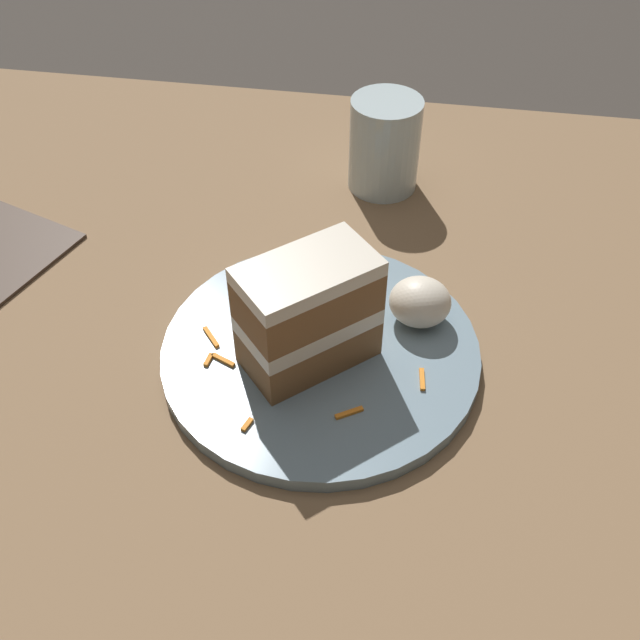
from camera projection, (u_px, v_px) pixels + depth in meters
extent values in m
plane|color=#38332D|center=(285.00, 368.00, 0.68)|extent=(6.00, 6.00, 0.00)
cube|color=#846647|center=(284.00, 360.00, 0.67)|extent=(1.37, 0.94, 0.02)
cylinder|color=gray|center=(320.00, 355.00, 0.66)|extent=(0.28, 0.28, 0.01)
cube|color=brown|center=(309.00, 341.00, 0.63)|extent=(0.12, 0.12, 0.04)
cube|color=silver|center=(308.00, 319.00, 0.61)|extent=(0.12, 0.12, 0.02)
cube|color=brown|center=(308.00, 296.00, 0.60)|extent=(0.12, 0.12, 0.04)
cube|color=silver|center=(307.00, 272.00, 0.58)|extent=(0.12, 0.12, 0.01)
ellipsoid|color=silver|center=(420.00, 302.00, 0.66)|extent=(0.06, 0.05, 0.04)
cylinder|color=orange|center=(297.00, 273.00, 0.72)|extent=(0.06, 0.06, 0.00)
cube|color=orange|center=(211.00, 337.00, 0.66)|extent=(0.02, 0.02, 0.00)
cube|color=orange|center=(208.00, 360.00, 0.64)|extent=(0.01, 0.01, 0.00)
cube|color=orange|center=(368.00, 318.00, 0.68)|extent=(0.01, 0.02, 0.00)
cube|color=orange|center=(247.00, 425.00, 0.59)|extent=(0.01, 0.01, 0.00)
cube|color=orange|center=(244.00, 306.00, 0.69)|extent=(0.02, 0.00, 0.00)
cube|color=orange|center=(422.00, 379.00, 0.62)|extent=(0.01, 0.02, 0.00)
cube|color=orange|center=(240.00, 305.00, 0.69)|extent=(0.01, 0.02, 0.00)
cube|color=orange|center=(349.00, 413.00, 0.60)|extent=(0.02, 0.02, 0.00)
cube|color=orange|center=(223.00, 360.00, 0.64)|extent=(0.02, 0.01, 0.00)
cylinder|color=silver|center=(384.00, 144.00, 0.82)|extent=(0.08, 0.08, 0.10)
cylinder|color=silver|center=(383.00, 171.00, 0.84)|extent=(0.07, 0.07, 0.04)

